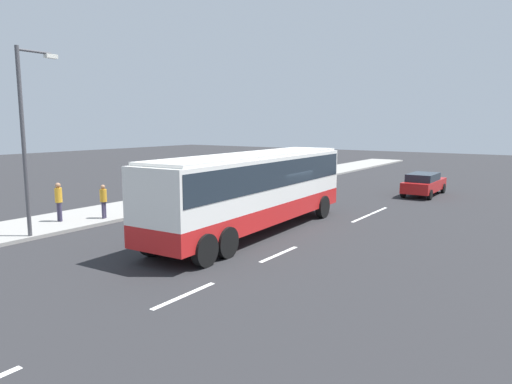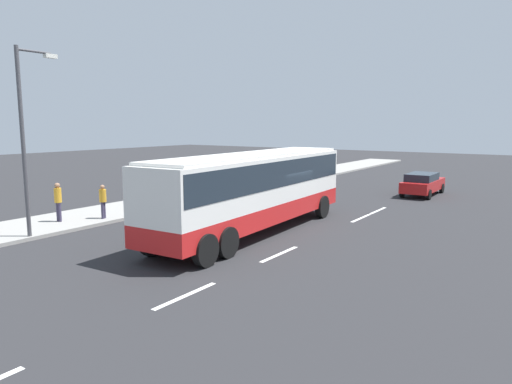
{
  "view_description": "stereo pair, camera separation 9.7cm",
  "coord_description": "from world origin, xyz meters",
  "px_view_note": "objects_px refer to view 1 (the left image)",
  "views": [
    {
      "loc": [
        -17.79,
        -10.95,
        4.6
      ],
      "look_at": [
        -2.24,
        -0.27,
        1.83
      ],
      "focal_mm": 32.61,
      "sensor_mm": 36.0,
      "label": 1
    },
    {
      "loc": [
        -17.84,
        -10.87,
        4.6
      ],
      "look_at": [
        -2.24,
        -0.27,
        1.83
      ],
      "focal_mm": 32.61,
      "sensor_mm": 36.0,
      "label": 2
    }
  ],
  "objects_px": {
    "coach_bus": "(254,184)",
    "car_red_compact": "(424,183)",
    "pedestrian_at_crossing": "(103,199)",
    "street_lamp": "(27,130)",
    "pedestrian_near_curb": "(59,199)"
  },
  "relations": [
    {
      "from": "pedestrian_near_curb",
      "to": "pedestrian_at_crossing",
      "type": "distance_m",
      "value": 1.95
    },
    {
      "from": "pedestrian_at_crossing",
      "to": "street_lamp",
      "type": "relative_size",
      "value": 0.22
    },
    {
      "from": "pedestrian_at_crossing",
      "to": "coach_bus",
      "type": "bearing_deg",
      "value": 169.31
    },
    {
      "from": "pedestrian_at_crossing",
      "to": "street_lamp",
      "type": "height_order",
      "value": "street_lamp"
    },
    {
      "from": "coach_bus",
      "to": "pedestrian_at_crossing",
      "type": "xyz_separation_m",
      "value": [
        -2.11,
        7.24,
        -1.03
      ]
    },
    {
      "from": "car_red_compact",
      "to": "pedestrian_near_curb",
      "type": "height_order",
      "value": "pedestrian_near_curb"
    },
    {
      "from": "car_red_compact",
      "to": "street_lamp",
      "type": "height_order",
      "value": "street_lamp"
    },
    {
      "from": "coach_bus",
      "to": "street_lamp",
      "type": "height_order",
      "value": "street_lamp"
    },
    {
      "from": "coach_bus",
      "to": "car_red_compact",
      "type": "bearing_deg",
      "value": -14.44
    },
    {
      "from": "coach_bus",
      "to": "car_red_compact",
      "type": "relative_size",
      "value": 2.6
    },
    {
      "from": "coach_bus",
      "to": "car_red_compact",
      "type": "xyz_separation_m",
      "value": [
        14.79,
        -3.11,
        -1.31
      ]
    },
    {
      "from": "coach_bus",
      "to": "car_red_compact",
      "type": "height_order",
      "value": "coach_bus"
    },
    {
      "from": "coach_bus",
      "to": "street_lamp",
      "type": "bearing_deg",
      "value": 128.47
    },
    {
      "from": "coach_bus",
      "to": "pedestrian_near_curb",
      "type": "distance_m",
      "value": 9.17
    },
    {
      "from": "pedestrian_at_crossing",
      "to": "pedestrian_near_curb",
      "type": "bearing_deg",
      "value": 28.75
    }
  ]
}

